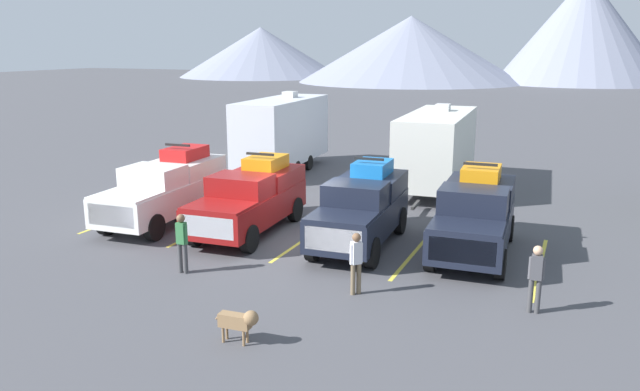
# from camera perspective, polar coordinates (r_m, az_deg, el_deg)

# --- Properties ---
(ground_plane) EXTENTS (240.00, 240.00, 0.00)m
(ground_plane) POSITION_cam_1_polar(r_m,az_deg,el_deg) (20.03, -1.91, -4.39)
(ground_plane) COLOR #47474C
(pickup_truck_a) EXTENTS (2.41, 5.89, 2.69)m
(pickup_truck_a) POSITION_cam_1_polar(r_m,az_deg,el_deg) (22.96, -13.92, 0.72)
(pickup_truck_a) COLOR white
(pickup_truck_a) RESTS_ON ground
(pickup_truck_b) EXTENTS (2.42, 5.56, 2.58)m
(pickup_truck_b) POSITION_cam_1_polar(r_m,az_deg,el_deg) (21.14, -6.38, -0.18)
(pickup_truck_b) COLOR maroon
(pickup_truck_b) RESTS_ON ground
(pickup_truck_c) EXTENTS (2.31, 5.34, 2.69)m
(pickup_truck_c) POSITION_cam_1_polar(r_m,az_deg,el_deg) (19.64, 3.88, -1.08)
(pickup_truck_c) COLOR black
(pickup_truck_c) RESTS_ON ground
(pickup_truck_d) EXTENTS (2.42, 5.43, 2.66)m
(pickup_truck_d) POSITION_cam_1_polar(r_m,az_deg,el_deg) (19.39, 14.09, -1.70)
(pickup_truck_d) COLOR black
(pickup_truck_d) RESTS_ON ground
(lot_stripe_a) EXTENTS (0.12, 5.50, 0.01)m
(lot_stripe_a) POSITION_cam_1_polar(r_m,az_deg,el_deg) (24.43, -16.94, -1.64)
(lot_stripe_a) COLOR gold
(lot_stripe_a) RESTS_ON ground
(lot_stripe_b) EXTENTS (0.12, 5.50, 0.01)m
(lot_stripe_b) POSITION_cam_1_polar(r_m,az_deg,el_deg) (22.31, -9.70, -2.67)
(lot_stripe_b) COLOR gold
(lot_stripe_b) RESTS_ON ground
(lot_stripe_c) EXTENTS (0.12, 5.50, 0.01)m
(lot_stripe_c) POSITION_cam_1_polar(r_m,az_deg,el_deg) (20.63, -1.09, -3.84)
(lot_stripe_c) COLOR gold
(lot_stripe_c) RESTS_ON ground
(lot_stripe_d) EXTENTS (0.12, 5.50, 0.01)m
(lot_stripe_d) POSITION_cam_1_polar(r_m,az_deg,el_deg) (19.49, 8.80, -5.06)
(lot_stripe_d) COLOR gold
(lot_stripe_d) RESTS_ON ground
(lot_stripe_e) EXTENTS (0.12, 5.50, 0.01)m
(lot_stripe_e) POSITION_cam_1_polar(r_m,az_deg,el_deg) (19.00, 19.59, -6.22)
(lot_stripe_e) COLOR gold
(lot_stripe_e) RESTS_ON ground
(camper_trailer_a) EXTENTS (2.71, 8.27, 3.93)m
(camper_trailer_a) POSITION_cam_1_polar(r_m,az_deg,el_deg) (30.99, -3.52, 5.98)
(camper_trailer_a) COLOR silver
(camper_trailer_a) RESTS_ON ground
(camper_trailer_b) EXTENTS (2.82, 8.62, 3.66)m
(camper_trailer_b) POSITION_cam_1_polar(r_m,az_deg,el_deg) (27.55, 10.73, 4.51)
(camper_trailer_b) COLOR silver
(camper_trailer_b) RESTS_ON ground
(person_a) EXTENTS (0.38, 0.23, 1.70)m
(person_a) POSITION_cam_1_polar(r_m,az_deg,el_deg) (17.58, -12.61, -3.97)
(person_a) COLOR #3F3F42
(person_a) RESTS_ON ground
(person_b) EXTENTS (0.30, 0.30, 1.63)m
(person_b) POSITION_cam_1_polar(r_m,az_deg,el_deg) (15.76, 3.35, -5.89)
(person_b) COLOR #726047
(person_b) RESTS_ON ground
(person_c) EXTENTS (0.37, 0.23, 1.68)m
(person_c) POSITION_cam_1_polar(r_m,az_deg,el_deg) (15.52, 19.29, -6.89)
(person_c) COLOR #3F3F42
(person_c) RESTS_ON ground
(dog) EXTENTS (1.01, 0.33, 0.79)m
(dog) POSITION_cam_1_polar(r_m,az_deg,el_deg) (13.49, -7.31, -11.36)
(dog) COLOR olive
(dog) RESTS_ON ground
(mountain_ridge) EXTENTS (146.72, 42.09, 17.44)m
(mountain_ridge) POSITION_cam_1_polar(r_m,az_deg,el_deg) (109.48, 23.71, 12.75)
(mountain_ridge) COLOR gray
(mountain_ridge) RESTS_ON ground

